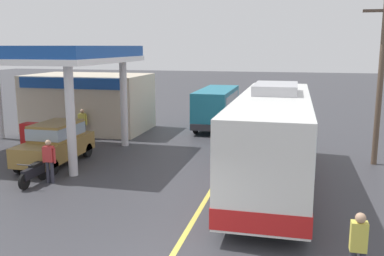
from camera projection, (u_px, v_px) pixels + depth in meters
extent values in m
plane|color=#38383D|center=(250.00, 125.00, 28.12)|extent=(120.00, 120.00, 0.00)
cube|color=#D8CC4C|center=(240.00, 141.00, 23.34)|extent=(0.16, 50.00, 0.01)
cube|color=white|center=(273.00, 136.00, 15.67)|extent=(2.50, 11.00, 2.90)
cube|color=red|center=(272.00, 165.00, 15.88)|extent=(2.54, 11.04, 0.56)
cube|color=#8C9EAD|center=(262.00, 158.00, 10.37)|extent=(2.30, 0.10, 1.40)
cube|color=#8C9EAD|center=(238.00, 122.00, 15.88)|extent=(0.06, 9.35, 1.10)
cube|color=#8C9EAD|center=(310.00, 125.00, 15.30)|extent=(0.06, 9.35, 1.10)
cube|color=white|center=(263.00, 130.00, 10.25)|extent=(1.75, 0.08, 0.32)
cube|color=#B2B2B7|center=(276.00, 88.00, 16.32)|extent=(1.60, 2.80, 0.36)
cylinder|color=black|center=(226.00, 207.00, 12.46)|extent=(0.30, 1.00, 1.00)
cylinder|color=black|center=(304.00, 214.00, 11.95)|extent=(0.30, 1.00, 1.00)
cylinder|color=black|center=(251.00, 150.00, 19.33)|extent=(0.30, 1.00, 1.00)
cylinder|color=black|center=(301.00, 153.00, 18.83)|extent=(0.30, 1.00, 1.00)
cube|color=#194799|center=(24.00, 51.00, 19.74)|extent=(9.00, 7.00, 0.50)
cube|color=white|center=(25.00, 59.00, 19.81)|extent=(9.10, 7.10, 0.24)
cylinder|color=silver|center=(71.00, 119.00, 16.79)|extent=(0.36, 0.36, 4.60)
cylinder|color=silver|center=(124.00, 102.00, 21.95)|extent=(0.36, 0.36, 4.60)
cube|color=red|center=(30.00, 139.00, 20.51)|extent=(0.70, 0.60, 1.50)
cube|color=beige|center=(89.00, 102.00, 26.26)|extent=(7.00, 4.40, 3.40)
cube|color=#194799|center=(70.00, 83.00, 23.86)|extent=(6.30, 0.10, 0.60)
cube|color=olive|center=(55.00, 148.00, 18.69)|extent=(1.70, 4.20, 0.80)
cube|color=olive|center=(57.00, 130.00, 18.74)|extent=(1.50, 2.31, 0.70)
cube|color=#8C9EAD|center=(57.00, 130.00, 18.74)|extent=(1.53, 2.35, 0.49)
cylinder|color=black|center=(19.00, 165.00, 17.51)|extent=(0.20, 0.64, 0.64)
cylinder|color=black|center=(52.00, 168.00, 17.16)|extent=(0.20, 0.64, 0.64)
cylinder|color=black|center=(58.00, 148.00, 20.37)|extent=(0.20, 0.64, 0.64)
cylinder|color=black|center=(87.00, 150.00, 20.03)|extent=(0.20, 0.64, 0.64)
cube|color=teal|center=(216.00, 106.00, 27.07)|extent=(2.00, 6.00, 2.10)
cube|color=#8C9EAD|center=(217.00, 99.00, 26.99)|extent=(2.04, 5.10, 0.80)
cube|color=#2D2D33|center=(207.00, 128.00, 24.31)|extent=(1.90, 0.16, 0.36)
cylinder|color=black|center=(196.00, 127.00, 25.55)|extent=(0.22, 0.76, 0.76)
cylinder|color=black|center=(225.00, 128.00, 25.15)|extent=(0.22, 0.76, 0.76)
cylinder|color=black|center=(209.00, 116.00, 29.37)|extent=(0.22, 0.76, 0.76)
cylinder|color=black|center=(234.00, 117.00, 28.97)|extent=(0.22, 0.76, 0.76)
cube|color=#D8CC4C|center=(359.00, 236.00, 8.97)|extent=(0.34, 0.24, 0.64)
sphere|color=tan|center=(361.00, 218.00, 8.85)|extent=(0.22, 0.22, 0.22)
cylinder|color=black|center=(24.00, 181.00, 15.46)|extent=(0.10, 0.60, 0.60)
cylinder|color=black|center=(43.00, 172.00, 16.60)|extent=(0.10, 0.60, 0.60)
cube|color=black|center=(34.00, 171.00, 15.99)|extent=(0.20, 1.30, 0.36)
cube|color=black|center=(36.00, 165.00, 16.10)|extent=(0.24, 0.60, 0.12)
cylinder|color=#2D2D33|center=(24.00, 165.00, 15.39)|extent=(0.55, 0.04, 0.04)
cylinder|color=#33333F|center=(82.00, 131.00, 23.99)|extent=(0.14, 0.14, 0.82)
cylinder|color=#33333F|center=(85.00, 131.00, 23.95)|extent=(0.14, 0.14, 0.82)
cube|color=#D8CC4C|center=(82.00, 119.00, 23.84)|extent=(0.36, 0.22, 0.60)
sphere|color=tan|center=(82.00, 111.00, 23.76)|extent=(0.22, 0.22, 0.22)
cylinder|color=#D8CC4C|center=(79.00, 120.00, 23.90)|extent=(0.09, 0.09, 0.58)
cylinder|color=#D8CC4C|center=(86.00, 120.00, 23.80)|extent=(0.09, 0.09, 0.58)
cylinder|color=#33333F|center=(48.00, 172.00, 16.24)|extent=(0.14, 0.14, 0.82)
cylinder|color=#33333F|center=(52.00, 172.00, 16.20)|extent=(0.14, 0.14, 0.82)
cube|color=#BF3333|center=(49.00, 154.00, 16.09)|extent=(0.36, 0.22, 0.60)
sphere|color=tan|center=(48.00, 143.00, 16.01)|extent=(0.22, 0.22, 0.22)
cylinder|color=#BF3333|center=(43.00, 155.00, 16.15)|extent=(0.09, 0.09, 0.58)
cylinder|color=#BF3333|center=(54.00, 156.00, 16.05)|extent=(0.09, 0.09, 0.58)
cylinder|color=brown|center=(380.00, 83.00, 18.19)|extent=(0.24, 0.24, 7.12)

